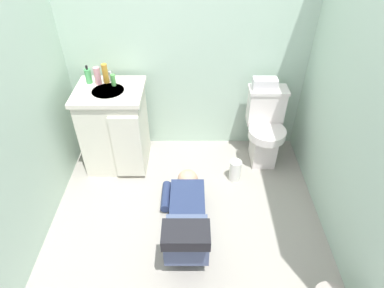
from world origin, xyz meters
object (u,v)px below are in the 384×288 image
at_px(vanity_cabinet, 117,127).
at_px(soap_dispenser, 90,76).
at_px(faucet, 112,77).
at_px(bottle_amber, 107,73).
at_px(paper_towel_roll, 236,171).
at_px(person_plumber, 187,219).
at_px(tissue_box, 266,84).
at_px(bottle_green, 115,80).
at_px(toilet, 266,128).
at_px(bottle_pink, 99,75).

bearing_deg(vanity_cabinet, soap_dispenser, 146.90).
bearing_deg(faucet, bottle_amber, -165.56).
height_order(soap_dispenser, paper_towel_roll, soap_dispenser).
xyz_separation_m(vanity_cabinet, person_plumber, (0.68, -0.88, -0.24)).
bearing_deg(vanity_cabinet, tissue_box, 6.18).
distance_m(bottle_amber, bottle_green, 0.10).
xyz_separation_m(person_plumber, tissue_box, (0.70, 1.03, 0.62)).
xyz_separation_m(toilet, bottle_amber, (-1.47, 0.08, 0.54)).
bearing_deg(vanity_cabinet, paper_towel_roll, -12.99).
relative_size(toilet, bottle_green, 7.22).
relative_size(faucet, soap_dispenser, 0.60).
height_order(tissue_box, paper_towel_roll, tissue_box).
xyz_separation_m(bottle_pink, paper_towel_roll, (1.24, -0.37, -0.79)).
distance_m(person_plumber, soap_dispenser, 1.51).
height_order(vanity_cabinet, bottle_green, bottle_green).
xyz_separation_m(soap_dispenser, bottle_pink, (0.09, -0.01, 0.01)).
bearing_deg(bottle_green, soap_dispenser, 168.24).
bearing_deg(toilet, bottle_amber, 177.01).
xyz_separation_m(vanity_cabinet, bottle_pink, (-0.11, 0.11, 0.48)).
relative_size(bottle_pink, bottle_amber, 0.89).
relative_size(person_plumber, paper_towel_roll, 4.94).
bearing_deg(person_plumber, bottle_green, 123.88).
bearing_deg(toilet, faucet, 176.53).
distance_m(toilet, faucet, 1.52).
height_order(faucet, bottle_pink, bottle_pink).
xyz_separation_m(person_plumber, bottle_amber, (-0.72, 1.02, 0.73)).
bearing_deg(bottle_amber, vanity_cabinet, -72.74).
height_order(toilet, tissue_box, tissue_box).
xyz_separation_m(toilet, tissue_box, (-0.04, 0.09, 0.43)).
relative_size(soap_dispenser, bottle_green, 1.60).
relative_size(vanity_cabinet, faucet, 8.20).
xyz_separation_m(faucet, paper_towel_roll, (1.13, -0.41, -0.76)).
bearing_deg(paper_towel_roll, bottle_pink, 163.24).
height_order(person_plumber, paper_towel_roll, person_plumber).
relative_size(vanity_cabinet, person_plumber, 0.77).
bearing_deg(bottle_pink, person_plumber, -51.63).
xyz_separation_m(toilet, person_plumber, (-0.75, -0.94, -0.19)).
xyz_separation_m(faucet, bottle_amber, (-0.04, -0.01, 0.04)).
bearing_deg(soap_dispenser, bottle_pink, -9.25).
bearing_deg(toilet, bottle_pink, 178.03).
xyz_separation_m(soap_dispenser, paper_towel_roll, (1.32, -0.39, -0.78)).
bearing_deg(bottle_green, toilet, -0.80).
bearing_deg(bottle_pink, toilet, -1.97).
bearing_deg(bottle_amber, soap_dispenser, -176.22).
distance_m(tissue_box, soap_dispenser, 1.58).
bearing_deg(paper_towel_roll, toilet, 46.80).
xyz_separation_m(bottle_pink, bottle_green, (0.14, -0.03, -0.03)).
height_order(soap_dispenser, bottle_green, soap_dispenser).
height_order(vanity_cabinet, soap_dispenser, soap_dispenser).
xyz_separation_m(bottle_pink, bottle_amber, (0.07, 0.02, 0.01)).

